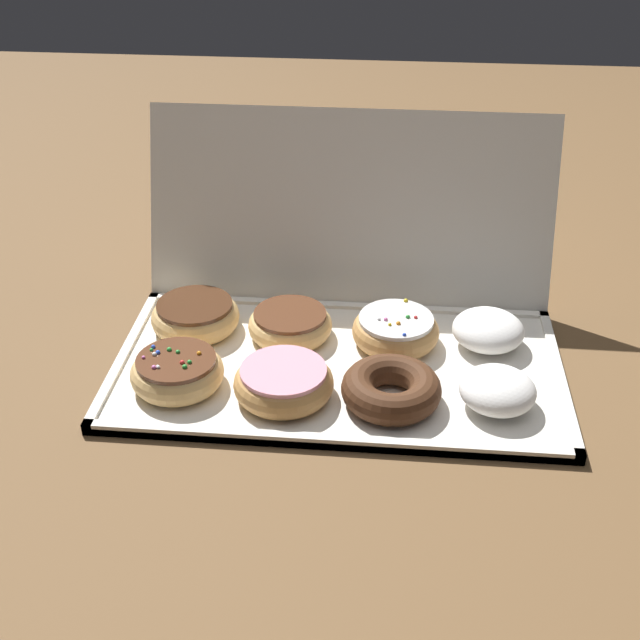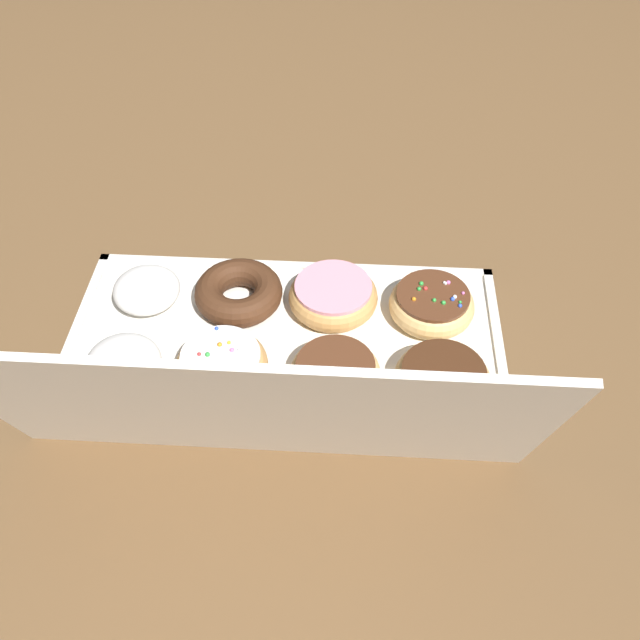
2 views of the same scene
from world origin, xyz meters
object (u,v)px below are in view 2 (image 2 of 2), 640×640
(chocolate_frosted_donut_4, at_px, (442,381))
(chocolate_frosted_donut_5, at_px, (335,373))
(donut_box, at_px, (285,344))
(pink_frosted_donut_1, at_px, (333,296))
(chocolate_cake_ring_donut_2, at_px, (239,292))
(sprinkle_donut_6, at_px, (222,365))
(powdered_filled_donut_7, at_px, (123,363))
(sprinkle_donut_0, at_px, (432,304))
(powdered_filled_donut_3, at_px, (147,290))

(chocolate_frosted_donut_4, bearing_deg, chocolate_frosted_donut_5, -2.43)
(donut_box, height_order, pink_frosted_donut_1, pink_frosted_donut_1)
(chocolate_cake_ring_donut_2, height_order, sprinkle_donut_6, sprinkle_donut_6)
(chocolate_frosted_donut_4, relative_size, powdered_filled_donut_7, 1.27)
(sprinkle_donut_0, xyz_separation_m, chocolate_frosted_donut_5, (0.12, 0.12, -0.00))
(chocolate_cake_ring_donut_2, bearing_deg, powdered_filled_donut_7, 47.68)
(sprinkle_donut_0, xyz_separation_m, powdered_filled_donut_7, (0.38, 0.12, 0.00))
(pink_frosted_donut_1, height_order, chocolate_frosted_donut_5, pink_frosted_donut_1)
(sprinkle_donut_0, relative_size, chocolate_frosted_donut_4, 0.96)
(powdered_filled_donut_3, distance_m, sprinkle_donut_6, 0.17)
(powdered_filled_donut_7, bearing_deg, sprinkle_donut_6, -176.63)
(sprinkle_donut_6, distance_m, powdered_filled_donut_7, 0.12)
(chocolate_frosted_donut_4, distance_m, powdered_filled_donut_7, 0.38)
(sprinkle_donut_0, relative_size, powdered_filled_donut_7, 1.22)
(donut_box, height_order, chocolate_frosted_donut_4, chocolate_frosted_donut_4)
(pink_frosted_donut_1, relative_size, chocolate_frosted_donut_5, 1.08)
(chocolate_cake_ring_donut_2, distance_m, chocolate_frosted_donut_4, 0.30)
(chocolate_frosted_donut_5, relative_size, powdered_filled_donut_7, 1.20)
(donut_box, height_order, sprinkle_donut_6, sprinkle_donut_6)
(pink_frosted_donut_1, bearing_deg, powdered_filled_donut_3, 1.11)
(donut_box, xyz_separation_m, sprinkle_donut_6, (0.07, 0.06, 0.02))
(chocolate_frosted_donut_4, xyz_separation_m, sprinkle_donut_6, (0.27, -0.01, -0.00))
(pink_frosted_donut_1, distance_m, chocolate_cake_ring_donut_2, 0.13)
(chocolate_cake_ring_donut_2, bearing_deg, chocolate_frosted_donut_5, 135.91)
(chocolate_frosted_donut_4, xyz_separation_m, chocolate_frosted_donut_5, (0.13, -0.01, -0.00))
(donut_box, distance_m, sprinkle_donut_6, 0.10)
(pink_frosted_donut_1, height_order, powdered_filled_donut_3, powdered_filled_donut_3)
(sprinkle_donut_6, relative_size, powdered_filled_donut_7, 1.23)
(chocolate_cake_ring_donut_2, relative_size, powdered_filled_donut_3, 1.32)
(powdered_filled_donut_3, distance_m, chocolate_frosted_donut_5, 0.29)
(donut_box, xyz_separation_m, chocolate_cake_ring_donut_2, (0.07, -0.07, 0.02))
(donut_box, xyz_separation_m, chocolate_frosted_donut_4, (-0.19, 0.07, 0.03))
(donut_box, xyz_separation_m, chocolate_frosted_donut_5, (-0.07, 0.06, 0.02))
(powdered_filled_donut_3, bearing_deg, powdered_filled_donut_7, 90.43)
(donut_box, bearing_deg, sprinkle_donut_0, -162.65)
(sprinkle_donut_0, bearing_deg, donut_box, 17.35)
(pink_frosted_donut_1, xyz_separation_m, sprinkle_donut_6, (0.13, 0.13, -0.00))
(sprinkle_donut_0, bearing_deg, pink_frosted_donut_1, -3.86)
(pink_frosted_donut_1, relative_size, powdered_filled_donut_3, 1.33)
(donut_box, relative_size, sprinkle_donut_0, 4.97)
(chocolate_frosted_donut_5, bearing_deg, chocolate_cake_ring_donut_2, -44.09)
(donut_box, bearing_deg, chocolate_cake_ring_donut_2, -45.13)
(powdered_filled_donut_3, relative_size, chocolate_frosted_donut_4, 0.76)
(chocolate_cake_ring_donut_2, xyz_separation_m, chocolate_frosted_donut_4, (-0.26, 0.14, 0.00))
(chocolate_frosted_donut_4, height_order, chocolate_frosted_donut_5, chocolate_frosted_donut_4)
(chocolate_frosted_donut_4, bearing_deg, sprinkle_donut_0, -87.18)
(sprinkle_donut_0, relative_size, chocolate_cake_ring_donut_2, 0.95)
(donut_box, distance_m, powdered_filled_donut_3, 0.20)
(pink_frosted_donut_1, height_order, sprinkle_donut_6, sprinkle_donut_6)
(powdered_filled_donut_7, bearing_deg, donut_box, -160.81)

